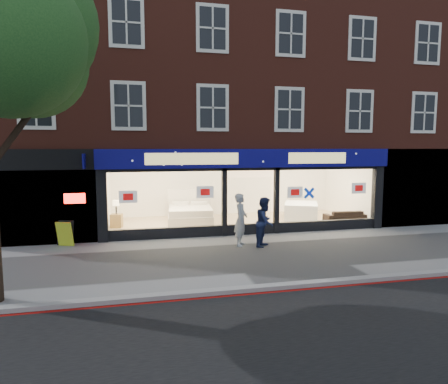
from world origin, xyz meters
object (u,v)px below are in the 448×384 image
object	(u,v)px
display_bed	(190,213)
mattress_stack	(301,211)
a_board	(65,233)
pedestrian_grey	(241,220)
pedestrian_blue	(265,222)
sofa	(345,216)

from	to	relation	value
display_bed	mattress_stack	bearing A→B (deg)	2.41
a_board	pedestrian_grey	distance (m)	6.03
a_board	pedestrian_grey	bearing A→B (deg)	8.46
mattress_stack	pedestrian_blue	world-z (taller)	pedestrian_blue
a_board	pedestrian_grey	world-z (taller)	pedestrian_grey
mattress_stack	sofa	xyz separation A→B (m)	(1.50, -1.29, -0.10)
mattress_stack	a_board	xyz separation A→B (m)	(-9.82, -2.58, -0.03)
sofa	pedestrian_grey	distance (m)	6.06
pedestrian_grey	pedestrian_blue	xyz separation A→B (m)	(0.76, -0.32, -0.05)
mattress_stack	pedestrian_blue	size ratio (longest dim) A/B	1.33
display_bed	a_board	distance (m)	5.57
mattress_stack	pedestrian_blue	bearing A→B (deg)	-127.27
sofa	pedestrian_blue	xyz separation A→B (m)	(-4.69, -2.91, 0.48)
display_bed	a_board	bearing A→B (deg)	-141.84
sofa	display_bed	bearing A→B (deg)	-10.20
sofa	pedestrian_grey	world-z (taller)	pedestrian_grey
mattress_stack	pedestrian_blue	xyz separation A→B (m)	(-3.19, -4.20, 0.39)
pedestrian_grey	a_board	bearing A→B (deg)	105.27
mattress_stack	pedestrian_grey	distance (m)	5.56
display_bed	mattress_stack	size ratio (longest dim) A/B	1.12
display_bed	pedestrian_blue	world-z (taller)	pedestrian_blue
display_bed	sofa	distance (m)	6.79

